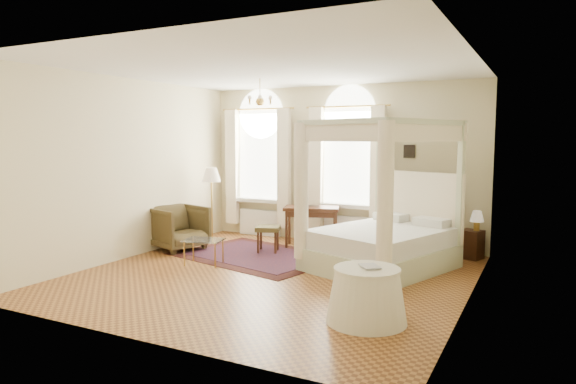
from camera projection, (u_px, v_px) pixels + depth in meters
name	position (u px, v px, depth m)	size (l,w,h in m)	color
ground	(272.00, 276.00, 8.28)	(6.00, 6.00, 0.00)	#A0672E
room_walls	(272.00, 153.00, 8.07)	(6.00, 6.00, 6.00)	beige
window_left	(259.00, 170.00, 11.52)	(1.62, 0.27, 3.29)	white
window_right	(347.00, 173.00, 10.58)	(1.62, 0.27, 3.29)	white
chandelier	(260.00, 100.00, 9.44)	(0.51, 0.45, 0.50)	#AC8539
wall_pictures	(344.00, 153.00, 10.67)	(2.54, 0.03, 0.39)	black
canopy_bed	(380.00, 236.00, 8.65)	(2.53, 2.78, 2.50)	beige
nightstand	(471.00, 244.00, 9.43)	(0.37, 0.33, 0.53)	#3C1C10
nightstand_lamp	(477.00, 218.00, 9.32)	(0.25, 0.25, 0.37)	#AC8539
writing_desk	(311.00, 213.00, 10.41)	(1.22, 0.90, 0.82)	#3C1C10
laptop	(312.00, 206.00, 10.42)	(0.31, 0.20, 0.02)	black
stool	(268.00, 230.00, 9.94)	(0.57, 0.57, 0.51)	#443A1D
armchair	(179.00, 228.00, 10.18)	(0.93, 0.96, 0.87)	#41351C
coffee_table	(204.00, 242.00, 8.96)	(0.74, 0.60, 0.45)	silver
floor_lamp	(211.00, 179.00, 10.97)	(0.41, 0.41, 1.58)	#AC8539
oriental_rug	(257.00, 255.00, 9.67)	(3.35, 2.74, 0.01)	#3C140E
side_table	(367.00, 295.00, 6.16)	(0.98, 0.98, 0.67)	white
book	(362.00, 267.00, 6.11)	(0.20, 0.27, 0.03)	black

